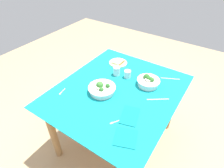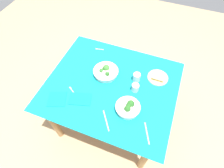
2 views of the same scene
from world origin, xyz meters
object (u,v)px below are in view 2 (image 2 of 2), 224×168
at_px(water_glass_side, 135,88).
at_px(napkin_folded_lower, 57,99).
at_px(broccoli_bowl_near, 128,108).
at_px(fork_by_far_bowl, 72,90).
at_px(water_glass_center, 137,77).
at_px(table_knife_left, 147,133).
at_px(broccoli_bowl_far, 106,72).
at_px(table_knife_right, 106,120).
at_px(bread_side_plate, 158,77).
at_px(napkin_folded_upper, 80,99).
at_px(fork_by_near_bowl, 99,49).

distance_m(water_glass_side, napkin_folded_lower, 0.73).
relative_size(broccoli_bowl_near, fork_by_far_bowl, 2.17).
bearing_deg(water_glass_center, water_glass_side, -79.14).
bearing_deg(table_knife_left, broccoli_bowl_near, -149.98).
bearing_deg(fork_by_far_bowl, broccoli_bowl_near, -148.69).
distance_m(broccoli_bowl_far, broccoli_bowl_near, 0.45).
xyz_separation_m(water_glass_center, table_knife_right, (-0.12, -0.51, -0.04)).
relative_size(bread_side_plate, fork_by_far_bowl, 2.04).
xyz_separation_m(fork_by_far_bowl, napkin_folded_upper, (0.11, -0.06, 0.00)).
xyz_separation_m(broccoli_bowl_near, water_glass_side, (-0.00, 0.23, -0.00)).
relative_size(broccoli_bowl_far, napkin_folded_lower, 1.55).
bearing_deg(table_knife_right, bread_side_plate, -62.79).
xyz_separation_m(broccoli_bowl_far, water_glass_center, (0.31, 0.04, 0.01)).
xyz_separation_m(water_glass_center, water_glass_side, (0.02, -0.12, -0.01)).
height_order(fork_by_near_bowl, napkin_folded_upper, napkin_folded_upper).
bearing_deg(broccoli_bowl_near, napkin_folded_lower, -168.59).
distance_m(bread_side_plate, fork_by_far_bowl, 0.85).
xyz_separation_m(water_glass_center, table_knife_left, (0.24, -0.49, -0.04)).
bearing_deg(table_knife_left, table_knife_right, -112.92).
height_order(bread_side_plate, napkin_folded_upper, bread_side_plate).
height_order(water_glass_side, napkin_folded_lower, water_glass_side).
distance_m(broccoli_bowl_near, fork_by_near_bowl, 0.82).
relative_size(broccoli_bowl_far, water_glass_center, 2.74).
xyz_separation_m(broccoli_bowl_near, fork_by_far_bowl, (-0.56, 0.01, -0.04)).
distance_m(broccoli_bowl_far, napkin_folded_lower, 0.53).
bearing_deg(bread_side_plate, broccoli_bowl_far, -164.41).
bearing_deg(broccoli_bowl_far, fork_by_far_bowl, -126.83).
distance_m(bread_side_plate, napkin_folded_upper, 0.79).
bearing_deg(table_knife_left, napkin_folded_lower, -116.71).
bearing_deg(table_knife_right, fork_by_near_bowl, -8.66).
height_order(fork_by_far_bowl, napkin_folded_upper, napkin_folded_upper).
xyz_separation_m(table_knife_left, napkin_folded_lower, (-0.85, 0.02, 0.00)).
xyz_separation_m(fork_by_near_bowl, table_knife_left, (0.75, -0.76, -0.00)).
relative_size(broccoli_bowl_near, fork_by_near_bowl, 2.28).
xyz_separation_m(bread_side_plate, water_glass_side, (-0.17, -0.22, 0.03)).
xyz_separation_m(broccoli_bowl_far, napkin_folded_lower, (-0.31, -0.43, -0.04)).
distance_m(table_knife_left, napkin_folded_lower, 0.85).
xyz_separation_m(broccoli_bowl_far, fork_by_far_bowl, (-0.22, -0.30, -0.04)).
relative_size(water_glass_center, napkin_folded_lower, 0.56).
bearing_deg(napkin_folded_lower, napkin_folded_upper, 21.61).
height_order(broccoli_bowl_near, water_glass_side, broccoli_bowl_near).
bearing_deg(table_knife_left, fork_by_far_bowl, -126.74).
relative_size(water_glass_center, table_knife_right, 0.46).
height_order(broccoli_bowl_far, napkin_folded_lower, broccoli_bowl_far).
xyz_separation_m(broccoli_bowl_far, broccoli_bowl_near, (0.33, -0.31, 0.00)).
distance_m(water_glass_side, fork_by_far_bowl, 0.60).
height_order(broccoli_bowl_near, napkin_folded_upper, broccoli_bowl_near).
bearing_deg(water_glass_center, fork_by_near_bowl, 152.46).
bearing_deg(broccoli_bowl_near, bread_side_plate, 69.35).
relative_size(bread_side_plate, water_glass_side, 2.63).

